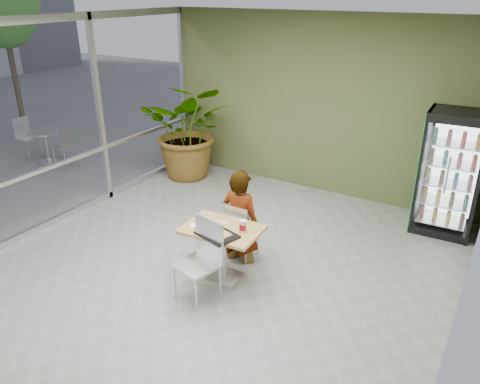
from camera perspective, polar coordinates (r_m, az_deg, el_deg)
name	(u,v)px	position (r m, az deg, el deg)	size (l,w,h in m)	color
ground	(207,275)	(6.42, -4.11, -10.02)	(7.00, 7.00, 0.00)	gray
room_envelope	(203,163)	(5.69, -4.57, 3.50)	(6.00, 7.00, 3.20)	beige
storefront_frame	(41,128)	(7.76, -23.05, 7.23)	(0.10, 7.00, 3.20)	#BCBEC1
dining_table	(222,242)	(6.07, -2.15, -6.17)	(1.02, 0.75, 0.75)	tan
chair_far	(239,227)	(6.50, -0.15, -4.33)	(0.39, 0.39, 0.86)	#BCBEC1
chair_near	(203,254)	(5.71, -4.52, -7.49)	(0.55, 0.55, 1.04)	#BCBEC1
seated_woman	(240,225)	(6.52, 0.05, -4.07)	(0.60, 0.39, 1.64)	black
pizza_plate	(220,224)	(6.02, -2.51, -3.96)	(0.31, 0.23, 0.03)	silver
soda_cup	(243,226)	(5.84, 0.34, -4.21)	(0.09, 0.09, 0.16)	silver
napkin_stack	(196,226)	(6.02, -5.44, -4.11)	(0.13, 0.13, 0.02)	silver
cafeteria_tray	(217,235)	(5.78, -2.82, -5.21)	(0.49, 0.35, 0.03)	black
beverage_fridge	(450,174)	(7.76, 24.21, 2.04)	(0.91, 0.71, 1.93)	black
potted_plant	(190,130)	(9.36, -6.11, 7.52)	(1.73, 1.50, 1.93)	#2B6C2D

